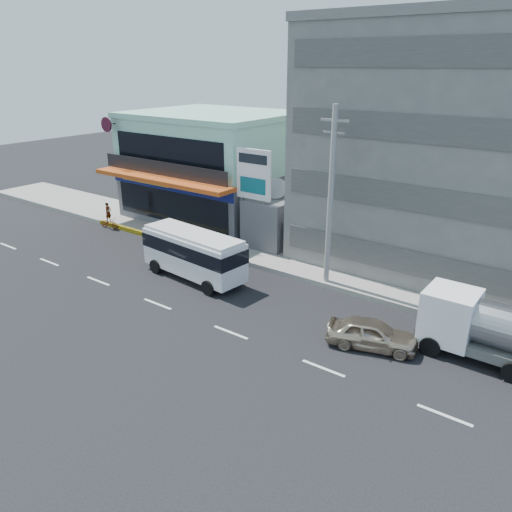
{
  "coord_description": "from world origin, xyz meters",
  "views": [
    {
      "loc": [
        18.26,
        -15.93,
        11.95
      ],
      "look_at": [
        3.38,
        4.21,
        2.2
      ],
      "focal_mm": 35.0,
      "sensor_mm": 36.0,
      "label": 1
    }
  ],
  "objects_px": {
    "shop_building": "(214,169)",
    "motorcycle_rider": "(109,220)",
    "billboard": "(254,180)",
    "concrete_building": "(454,152)",
    "satellite_dish": "(276,196)",
    "sedan": "(372,334)",
    "utility_pole_near": "(331,198)",
    "minibus": "(193,251)",
    "tanker_truck": "(503,333)"
  },
  "relations": [
    {
      "from": "shop_building",
      "to": "concrete_building",
      "type": "distance_m",
      "value": 18.28
    },
    {
      "from": "utility_pole_near",
      "to": "motorcycle_rider",
      "type": "relative_size",
      "value": 4.93
    },
    {
      "from": "satellite_dish",
      "to": "tanker_truck",
      "type": "bearing_deg",
      "value": -21.94
    },
    {
      "from": "shop_building",
      "to": "utility_pole_near",
      "type": "relative_size",
      "value": 1.24
    },
    {
      "from": "tanker_truck",
      "to": "motorcycle_rider",
      "type": "bearing_deg",
      "value": 175.65
    },
    {
      "from": "billboard",
      "to": "minibus",
      "type": "relative_size",
      "value": 0.99
    },
    {
      "from": "satellite_dish",
      "to": "billboard",
      "type": "height_order",
      "value": "billboard"
    },
    {
      "from": "satellite_dish",
      "to": "sedan",
      "type": "distance_m",
      "value": 13.96
    },
    {
      "from": "concrete_building",
      "to": "billboard",
      "type": "bearing_deg",
      "value": -151.08
    },
    {
      "from": "billboard",
      "to": "sedan",
      "type": "height_order",
      "value": "billboard"
    },
    {
      "from": "utility_pole_near",
      "to": "sedan",
      "type": "distance_m",
      "value": 8.09
    },
    {
      "from": "minibus",
      "to": "sedan",
      "type": "distance_m",
      "value": 11.73
    },
    {
      "from": "satellite_dish",
      "to": "billboard",
      "type": "xyz_separation_m",
      "value": [
        -0.5,
        -1.8,
        1.35
      ]
    },
    {
      "from": "satellite_dish",
      "to": "motorcycle_rider",
      "type": "distance_m",
      "value": 13.56
    },
    {
      "from": "satellite_dish",
      "to": "motorcycle_rider",
      "type": "bearing_deg",
      "value": -161.51
    },
    {
      "from": "billboard",
      "to": "utility_pole_near",
      "type": "relative_size",
      "value": 0.69
    },
    {
      "from": "utility_pole_near",
      "to": "billboard",
      "type": "bearing_deg",
      "value": 164.52
    },
    {
      "from": "utility_pole_near",
      "to": "tanker_truck",
      "type": "height_order",
      "value": "utility_pole_near"
    },
    {
      "from": "billboard",
      "to": "satellite_dish",
      "type": "bearing_deg",
      "value": 74.48
    },
    {
      "from": "concrete_building",
      "to": "tanker_truck",
      "type": "height_order",
      "value": "concrete_building"
    },
    {
      "from": "billboard",
      "to": "motorcycle_rider",
      "type": "height_order",
      "value": "billboard"
    },
    {
      "from": "concrete_building",
      "to": "tanker_truck",
      "type": "relative_size",
      "value": 2.24
    },
    {
      "from": "billboard",
      "to": "tanker_truck",
      "type": "relative_size",
      "value": 0.96
    },
    {
      "from": "satellite_dish",
      "to": "utility_pole_near",
      "type": "bearing_deg",
      "value": -30.96
    },
    {
      "from": "minibus",
      "to": "shop_building",
      "type": "bearing_deg",
      "value": 125.22
    },
    {
      "from": "sedan",
      "to": "motorcycle_rider",
      "type": "xyz_separation_m",
      "value": [
        -23.44,
        4.05,
        -0.01
      ]
    },
    {
      "from": "billboard",
      "to": "minibus",
      "type": "height_order",
      "value": "billboard"
    },
    {
      "from": "shop_building",
      "to": "billboard",
      "type": "bearing_deg",
      "value": -32.32
    },
    {
      "from": "shop_building",
      "to": "motorcycle_rider",
      "type": "xyz_separation_m",
      "value": [
        -4.56,
        -7.15,
        -3.33
      ]
    },
    {
      "from": "concrete_building",
      "to": "billboard",
      "type": "height_order",
      "value": "concrete_building"
    },
    {
      "from": "billboard",
      "to": "motorcycle_rider",
      "type": "bearing_deg",
      "value": -168.74
    },
    {
      "from": "minibus",
      "to": "tanker_truck",
      "type": "height_order",
      "value": "minibus"
    },
    {
      "from": "shop_building",
      "to": "concrete_building",
      "type": "xyz_separation_m",
      "value": [
        18.0,
        1.05,
        3.0
      ]
    },
    {
      "from": "satellite_dish",
      "to": "sedan",
      "type": "relative_size",
      "value": 0.38
    },
    {
      "from": "shop_building",
      "to": "minibus",
      "type": "distance_m",
      "value": 12.76
    },
    {
      "from": "shop_building",
      "to": "minibus",
      "type": "relative_size",
      "value": 1.78
    },
    {
      "from": "satellite_dish",
      "to": "utility_pole_near",
      "type": "distance_m",
      "value": 7.17
    },
    {
      "from": "sedan",
      "to": "tanker_truck",
      "type": "height_order",
      "value": "tanker_truck"
    },
    {
      "from": "concrete_building",
      "to": "tanker_truck",
      "type": "bearing_deg",
      "value": -60.86
    },
    {
      "from": "motorcycle_rider",
      "to": "sedan",
      "type": "bearing_deg",
      "value": -9.81
    },
    {
      "from": "utility_pole_near",
      "to": "shop_building",
      "type": "bearing_deg",
      "value": 154.94
    },
    {
      "from": "motorcycle_rider",
      "to": "shop_building",
      "type": "bearing_deg",
      "value": 57.47
    },
    {
      "from": "utility_pole_near",
      "to": "sedan",
      "type": "height_order",
      "value": "utility_pole_near"
    },
    {
      "from": "shop_building",
      "to": "motorcycle_rider",
      "type": "height_order",
      "value": "shop_building"
    },
    {
      "from": "utility_pole_near",
      "to": "sedan",
      "type": "bearing_deg",
      "value": -43.61
    },
    {
      "from": "concrete_building",
      "to": "sedan",
      "type": "xyz_separation_m",
      "value": [
        0.89,
        -12.25,
        -6.32
      ]
    },
    {
      "from": "concrete_building",
      "to": "satellite_dish",
      "type": "height_order",
      "value": "concrete_building"
    },
    {
      "from": "utility_pole_near",
      "to": "motorcycle_rider",
      "type": "xyz_separation_m",
      "value": [
        -18.56,
        -0.6,
        -4.48
      ]
    },
    {
      "from": "utility_pole_near",
      "to": "minibus",
      "type": "xyz_separation_m",
      "value": [
        -6.76,
        -3.71,
        -3.45
      ]
    },
    {
      "from": "shop_building",
      "to": "satellite_dish",
      "type": "bearing_deg",
      "value": -20.21
    }
  ]
}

